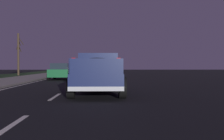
% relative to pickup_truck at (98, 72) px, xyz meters
% --- Properties ---
extents(ground, '(144.00, 144.00, 0.00)m').
position_rel_pickup_truck_xyz_m(ground, '(16.17, 1.75, -0.98)').
color(ground, black).
extents(sidewalk_shoulder, '(108.00, 4.00, 0.12)m').
position_rel_pickup_truck_xyz_m(sidewalk_shoulder, '(16.17, 7.45, -0.92)').
color(sidewalk_shoulder, gray).
rests_on(sidewalk_shoulder, ground).
extents(lane_markings, '(108.00, 3.54, 0.01)m').
position_rel_pickup_truck_xyz_m(lane_markings, '(17.85, 4.30, -0.98)').
color(lane_markings, silver).
rests_on(lane_markings, ground).
extents(pickup_truck, '(5.45, 2.33, 1.87)m').
position_rel_pickup_truck_xyz_m(pickup_truck, '(0.00, 0.00, 0.00)').
color(pickup_truck, '#141E4C').
rests_on(pickup_truck, ground).
extents(sedan_green, '(4.41, 2.03, 1.54)m').
position_rel_pickup_truck_xyz_m(sedan_green, '(12.83, 3.66, -0.20)').
color(sedan_green, '#14592D').
rests_on(sedan_green, ground).
extents(sedan_white, '(4.43, 2.07, 1.54)m').
position_rel_pickup_truck_xyz_m(sedan_white, '(29.28, -0.16, -0.20)').
color(sedan_white, silver).
rests_on(sedan_white, ground).
extents(sedan_red, '(4.44, 2.10, 1.54)m').
position_rel_pickup_truck_xyz_m(sedan_red, '(14.98, 0.20, -0.20)').
color(sedan_red, maroon).
rests_on(sedan_red, ground).
extents(bare_tree_far, '(1.32, 1.07, 5.86)m').
position_rel_pickup_truck_xyz_m(bare_tree_far, '(24.68, 11.40, 2.11)').
color(bare_tree_far, '#423323').
rests_on(bare_tree_far, ground).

